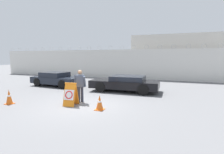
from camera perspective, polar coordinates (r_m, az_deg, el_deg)
name	(u,v)px	position (r m, az deg, el deg)	size (l,w,h in m)	color
ground_plane	(84,105)	(9.03, -9.24, -8.95)	(90.00, 90.00, 0.00)	slate
perimeter_wall	(134,64)	(19.23, 7.10, 4.18)	(36.00, 0.30, 3.68)	silver
building_block	(176,57)	(23.47, 20.20, 6.23)	(9.88, 7.14, 4.86)	beige
barricade_sign	(71,94)	(8.91, -13.39, -5.51)	(0.64, 0.70, 1.14)	orange
security_guard	(80,84)	(9.41, -10.37, -2.40)	(0.67, 0.36, 1.72)	#232838
traffic_cone_near	(100,103)	(8.04, -4.07, -8.34)	(0.39, 0.39, 0.68)	orange
traffic_cone_mid	(9,97)	(10.41, -30.57, -5.59)	(0.37, 0.37, 0.76)	orange
parked_car_front_coupe	(56,79)	(15.23, -17.70, -0.58)	(4.35, 2.20, 1.15)	black
parked_car_rear_sedan	(125,83)	(12.25, 4.32, -1.99)	(4.72, 2.05, 1.10)	black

